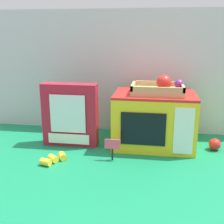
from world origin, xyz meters
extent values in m
plane|color=#147A4C|center=(0.00, 0.00, 0.00)|extent=(1.70, 1.70, 0.00)
cube|color=#B7BABF|center=(0.00, 0.28, 0.34)|extent=(1.61, 0.03, 0.68)
cube|color=yellow|center=(0.17, 0.06, 0.13)|extent=(0.40, 0.28, 0.26)
cube|color=red|center=(0.17, 0.06, 0.27)|extent=(0.40, 0.28, 0.01)
cube|color=black|center=(0.12, -0.08, 0.13)|extent=(0.21, 0.01, 0.16)
cube|color=white|center=(0.30, -0.08, 0.13)|extent=(0.09, 0.01, 0.22)
cube|color=tan|center=(0.18, 0.04, 0.28)|extent=(0.25, 0.18, 0.02)
cube|color=tan|center=(0.18, -0.04, 0.31)|extent=(0.25, 0.01, 0.02)
cube|color=tan|center=(0.18, 0.13, 0.31)|extent=(0.25, 0.01, 0.02)
cube|color=tan|center=(0.06, 0.04, 0.31)|extent=(0.01, 0.18, 0.02)
cube|color=tan|center=(0.30, 0.04, 0.31)|extent=(0.01, 0.18, 0.02)
sphere|color=#72287F|center=(0.28, 0.07, 0.32)|extent=(0.04, 0.04, 0.04)
sphere|color=red|center=(0.21, 0.01, 0.33)|extent=(0.07, 0.07, 0.07)
cube|color=#B2192D|center=(-0.25, 0.00, 0.16)|extent=(0.28, 0.07, 0.32)
cube|color=silver|center=(-0.25, -0.04, 0.17)|extent=(0.18, 0.00, 0.19)
cube|color=white|center=(-0.25, -0.04, 0.04)|extent=(0.21, 0.00, 0.05)
cylinder|color=black|center=(-0.01, -0.16, 0.03)|extent=(0.01, 0.01, 0.06)
cube|color=#F44C6B|center=(-0.01, -0.16, 0.08)|extent=(0.07, 0.00, 0.05)
cylinder|color=yellow|center=(-0.24, -0.19, 0.02)|extent=(0.05, 0.06, 0.03)
cylinder|color=yellow|center=(-0.27, -0.22, 0.02)|extent=(0.06, 0.05, 0.03)
cylinder|color=yellow|center=(-0.29, -0.26, 0.02)|extent=(0.05, 0.04, 0.03)
sphere|color=red|center=(0.47, 0.03, 0.03)|extent=(0.06, 0.06, 0.06)
camera|label=1|loc=(0.17, -1.33, 0.56)|focal=45.70mm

